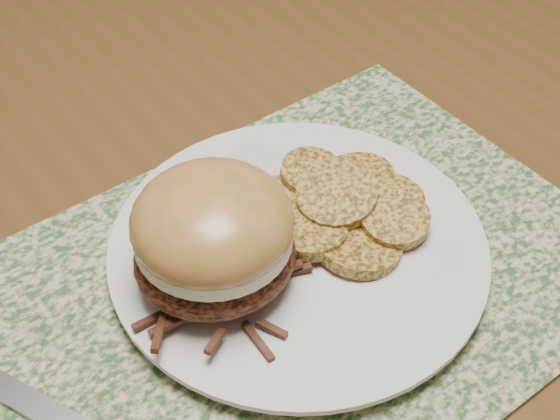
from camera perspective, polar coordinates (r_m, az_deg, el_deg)
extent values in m
cube|color=#573419|center=(0.72, -15.96, 3.78)|extent=(1.50, 0.90, 0.04)
cylinder|color=#573419|center=(1.50, 4.67, 11.54)|extent=(0.06, 0.06, 0.71)
cube|color=#2E5029|center=(0.57, 1.41, -5.15)|extent=(0.45, 0.33, 0.00)
cylinder|color=silver|center=(0.57, 1.33, -2.93)|extent=(0.26, 0.26, 0.02)
ellipsoid|color=black|center=(0.53, -4.76, -3.33)|extent=(0.12, 0.11, 0.04)
cylinder|color=beige|center=(0.51, -4.91, -1.73)|extent=(0.11, 0.11, 0.01)
ellipsoid|color=#A76937|center=(0.51, -4.98, -0.86)|extent=(0.12, 0.12, 0.06)
cylinder|color=#B08834|center=(0.59, 0.26, 0.49)|extent=(0.07, 0.07, 0.01)
cylinder|color=#B08834|center=(0.60, 2.35, 2.70)|extent=(0.07, 0.07, 0.02)
cylinder|color=#B08834|center=(0.61, 5.60, 2.13)|extent=(0.07, 0.07, 0.02)
cylinder|color=#B08834|center=(0.56, 2.23, -1.67)|extent=(0.07, 0.07, 0.02)
cylinder|color=#B08834|center=(0.58, 4.19, 1.11)|extent=(0.08, 0.08, 0.03)
cylinder|color=#B08834|center=(0.59, 7.99, 0.72)|extent=(0.06, 0.05, 0.01)
cylinder|color=#B08834|center=(0.56, 5.70, -2.52)|extent=(0.06, 0.06, 0.02)
cylinder|color=#B08834|center=(0.57, 8.42, -0.65)|extent=(0.07, 0.07, 0.02)
cube|color=#B4B3BA|center=(0.52, -16.27, -14.29)|extent=(0.07, 0.14, 0.00)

